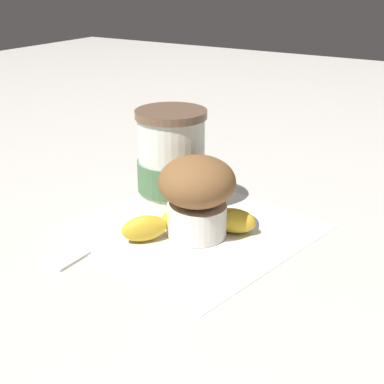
{
  "coord_description": "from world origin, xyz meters",
  "views": [
    {
      "loc": [
        0.33,
        -0.53,
        0.31
      ],
      "look_at": [
        0.0,
        0.0,
        0.05
      ],
      "focal_mm": 50.0,
      "sensor_mm": 36.0,
      "label": 1
    }
  ],
  "objects_px": {
    "sugar_packet": "(66,257)",
    "coffee_cup": "(172,164)",
    "banana": "(189,223)",
    "muffin": "(197,193)"
  },
  "relations": [
    {
      "from": "muffin",
      "to": "banana",
      "type": "bearing_deg",
      "value": -140.66
    },
    {
      "from": "banana",
      "to": "sugar_packet",
      "type": "bearing_deg",
      "value": -125.88
    },
    {
      "from": "muffin",
      "to": "banana",
      "type": "xyz_separation_m",
      "value": [
        -0.01,
        -0.01,
        -0.04
      ]
    },
    {
      "from": "banana",
      "to": "sugar_packet",
      "type": "distance_m",
      "value": 0.16
    },
    {
      "from": "sugar_packet",
      "to": "coffee_cup",
      "type": "bearing_deg",
      "value": 81.35
    },
    {
      "from": "coffee_cup",
      "to": "banana",
      "type": "bearing_deg",
      "value": -41.96
    },
    {
      "from": "sugar_packet",
      "to": "muffin",
      "type": "bearing_deg",
      "value": 53.23
    },
    {
      "from": "coffee_cup",
      "to": "sugar_packet",
      "type": "height_order",
      "value": "coffee_cup"
    },
    {
      "from": "muffin",
      "to": "sugar_packet",
      "type": "xyz_separation_m",
      "value": [
        -0.1,
        -0.13,
        -0.06
      ]
    },
    {
      "from": "coffee_cup",
      "to": "sugar_packet",
      "type": "xyz_separation_m",
      "value": [
        -0.03,
        -0.18,
        -0.06
      ]
    }
  ]
}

